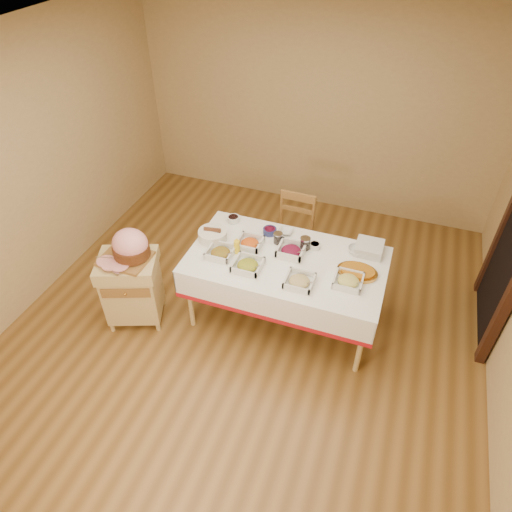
% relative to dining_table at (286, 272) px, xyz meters
% --- Properties ---
extents(room_shell, '(5.00, 5.00, 5.00)m').
position_rel_dining_table_xyz_m(room_shell, '(-0.30, -0.30, 0.70)').
color(room_shell, brown).
rests_on(room_shell, ground).
extents(dining_table, '(1.82, 1.02, 0.76)m').
position_rel_dining_table_xyz_m(dining_table, '(0.00, 0.00, 0.00)').
color(dining_table, tan).
rests_on(dining_table, ground).
extents(butcher_cart, '(0.67, 0.61, 0.77)m').
position_rel_dining_table_xyz_m(butcher_cart, '(-1.39, -0.52, -0.16)').
color(butcher_cart, tan).
rests_on(butcher_cart, ground).
extents(dining_chair, '(0.43, 0.41, 0.93)m').
position_rel_dining_table_xyz_m(dining_chair, '(-0.14, 0.73, -0.12)').
color(dining_chair, olive).
rests_on(dining_chair, ground).
extents(ham_on_board, '(0.47, 0.45, 0.31)m').
position_rel_dining_table_xyz_m(ham_on_board, '(-1.34, -0.48, 0.30)').
color(ham_on_board, olive).
rests_on(ham_on_board, butcher_cart).
extents(serving_dish_a, '(0.25, 0.24, 0.11)m').
position_rel_dining_table_xyz_m(serving_dish_a, '(-0.59, -0.15, 0.20)').
color(serving_dish_a, silver).
rests_on(serving_dish_a, dining_table).
extents(serving_dish_b, '(0.25, 0.25, 0.10)m').
position_rel_dining_table_xyz_m(serving_dish_b, '(-0.29, -0.23, 0.19)').
color(serving_dish_b, silver).
rests_on(serving_dish_b, dining_table).
extents(serving_dish_c, '(0.24, 0.24, 0.10)m').
position_rel_dining_table_xyz_m(serving_dish_c, '(0.20, -0.28, 0.19)').
color(serving_dish_c, silver).
rests_on(serving_dish_c, dining_table).
extents(serving_dish_d, '(0.25, 0.25, 0.09)m').
position_rel_dining_table_xyz_m(serving_dish_d, '(0.60, -0.13, 0.19)').
color(serving_dish_d, silver).
rests_on(serving_dish_d, dining_table).
extents(serving_dish_e, '(0.24, 0.23, 0.11)m').
position_rel_dining_table_xyz_m(serving_dish_e, '(-0.39, 0.07, 0.20)').
color(serving_dish_e, silver).
rests_on(serving_dish_e, dining_table).
extents(serving_dish_f, '(0.26, 0.24, 0.12)m').
position_rel_dining_table_xyz_m(serving_dish_f, '(0.02, 0.09, 0.20)').
color(serving_dish_f, silver).
rests_on(serving_dish_f, dining_table).
extents(small_bowl_left, '(0.13, 0.13, 0.06)m').
position_rel_dining_table_xyz_m(small_bowl_left, '(-0.68, 0.39, 0.19)').
color(small_bowl_left, silver).
rests_on(small_bowl_left, dining_table).
extents(small_bowl_mid, '(0.13, 0.13, 0.06)m').
position_rel_dining_table_xyz_m(small_bowl_mid, '(-0.27, 0.32, 0.19)').
color(small_bowl_mid, navy).
rests_on(small_bowl_mid, dining_table).
extents(small_bowl_right, '(0.11, 0.11, 0.05)m').
position_rel_dining_table_xyz_m(small_bowl_right, '(0.20, 0.25, 0.19)').
color(small_bowl_right, silver).
rests_on(small_bowl_right, dining_table).
extents(bowl_white_imported, '(0.15, 0.15, 0.03)m').
position_rel_dining_table_xyz_m(bowl_white_imported, '(-0.13, 0.38, 0.18)').
color(bowl_white_imported, silver).
rests_on(bowl_white_imported, dining_table).
extents(bowl_small_imported, '(0.20, 0.20, 0.05)m').
position_rel_dining_table_xyz_m(bowl_small_imported, '(0.59, 0.32, 0.19)').
color(bowl_small_imported, silver).
rests_on(bowl_small_imported, dining_table).
extents(preserve_jar_left, '(0.09, 0.09, 0.11)m').
position_rel_dining_table_xyz_m(preserve_jar_left, '(-0.15, 0.21, 0.21)').
color(preserve_jar_left, silver).
rests_on(preserve_jar_left, dining_table).
extents(preserve_jar_right, '(0.10, 0.10, 0.13)m').
position_rel_dining_table_xyz_m(preserve_jar_right, '(0.12, 0.21, 0.22)').
color(preserve_jar_right, silver).
rests_on(preserve_jar_right, dining_table).
extents(mustard_bottle, '(0.06, 0.06, 0.17)m').
position_rel_dining_table_xyz_m(mustard_bottle, '(-0.46, -0.07, 0.24)').
color(mustard_bottle, yellow).
rests_on(mustard_bottle, dining_table).
extents(bread_basket, '(0.28, 0.28, 0.12)m').
position_rel_dining_table_xyz_m(bread_basket, '(-0.76, 0.04, 0.21)').
color(bread_basket, silver).
rests_on(bread_basket, dining_table).
extents(plate_stack, '(0.25, 0.25, 0.09)m').
position_rel_dining_table_xyz_m(plate_stack, '(0.70, 0.37, 0.21)').
color(plate_stack, silver).
rests_on(plate_stack, dining_table).
extents(brass_platter, '(0.36, 0.26, 0.05)m').
position_rel_dining_table_xyz_m(brass_platter, '(0.65, 0.02, 0.18)').
color(brass_platter, gold).
rests_on(brass_platter, dining_table).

